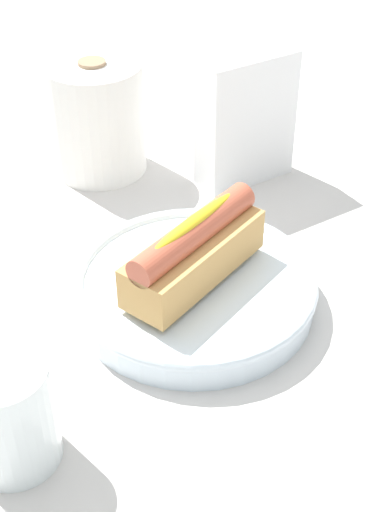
% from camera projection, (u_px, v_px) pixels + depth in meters
% --- Properties ---
extents(ground_plane, '(2.40, 2.40, 0.00)m').
position_uv_depth(ground_plane, '(198.00, 300.00, 0.68)').
color(ground_plane, beige).
extents(serving_bowl, '(0.23, 0.23, 0.03)m').
position_uv_depth(serving_bowl, '(192.00, 286.00, 0.67)').
color(serving_bowl, silver).
rests_on(serving_bowl, ground_plane).
extents(hotdog_front, '(0.16, 0.07, 0.06)m').
position_uv_depth(hotdog_front, '(192.00, 249.00, 0.64)').
color(hotdog_front, tan).
rests_on(hotdog_front, serving_bowl).
extents(water_glass, '(0.07, 0.07, 0.09)m').
position_uv_depth(water_glass, '(9.00, 418.00, 0.51)').
color(water_glass, white).
rests_on(water_glass, ground_plane).
extents(paper_towel_roll, '(0.11, 0.11, 0.13)m').
position_uv_depth(paper_towel_roll, '(97.00, 118.00, 0.83)').
color(paper_towel_roll, white).
rests_on(paper_towel_roll, ground_plane).
extents(napkin_box, '(0.12, 0.07, 0.15)m').
position_uv_depth(napkin_box, '(246.00, 119.00, 0.81)').
color(napkin_box, white).
rests_on(napkin_box, ground_plane).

